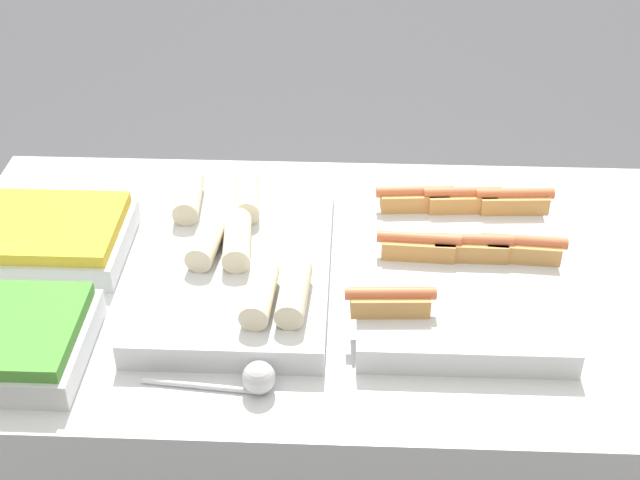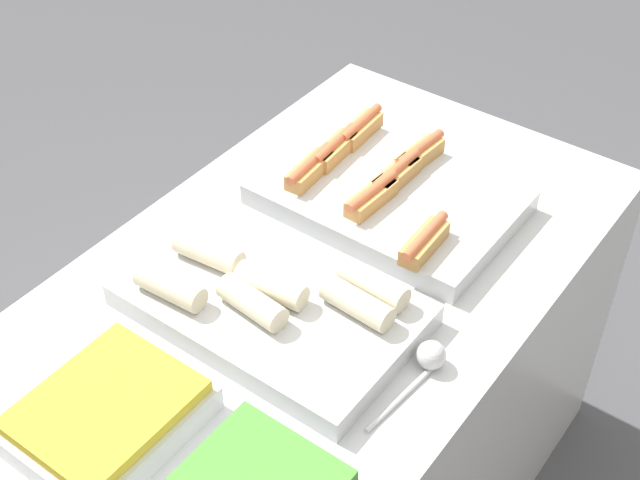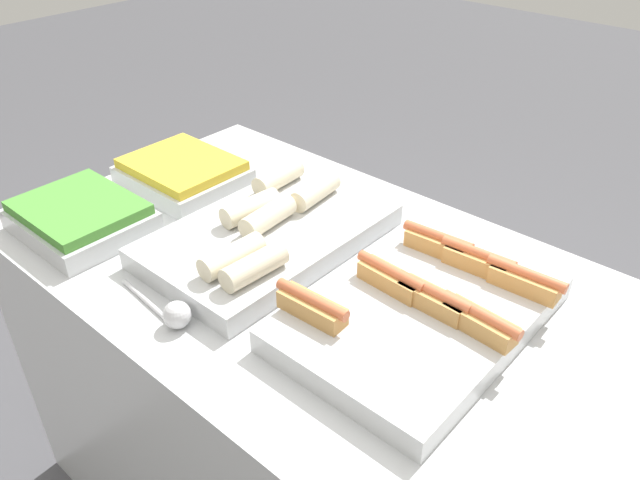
{
  "view_description": "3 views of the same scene",
  "coord_description": "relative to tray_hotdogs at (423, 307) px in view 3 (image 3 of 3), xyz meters",
  "views": [
    {
      "loc": [
        0.06,
        -1.34,
        1.89
      ],
      "look_at": [
        0.01,
        0.0,
        0.94
      ],
      "focal_mm": 50.0,
      "sensor_mm": 36.0,
      "label": 1
    },
    {
      "loc": [
        -1.05,
        -0.78,
        2.1
      ],
      "look_at": [
        0.01,
        0.0,
        0.94
      ],
      "focal_mm": 50.0,
      "sensor_mm": 36.0,
      "label": 2
    },
    {
      "loc": [
        0.72,
        -0.81,
        1.66
      ],
      "look_at": [
        0.01,
        0.0,
        0.94
      ],
      "focal_mm": 35.0,
      "sensor_mm": 36.0,
      "label": 3
    }
  ],
  "objects": [
    {
      "name": "tray_wraps",
      "position": [
        -0.41,
        -0.01,
        0.0
      ],
      "size": [
        0.34,
        0.55,
        0.1
      ],
      "color": "silver",
      "rests_on": "counter"
    },
    {
      "name": "tray_side_back",
      "position": [
        -0.78,
        0.04,
        0.0
      ],
      "size": [
        0.3,
        0.25,
        0.07
      ],
      "color": "silver",
      "rests_on": "counter"
    },
    {
      "name": "tray_hotdogs",
      "position": [
        0.0,
        0.0,
        0.0
      ],
      "size": [
        0.41,
        0.54,
        0.1
      ],
      "color": "silver",
      "rests_on": "counter"
    },
    {
      "name": "counter",
      "position": [
        -0.26,
        -0.01,
        -0.47
      ],
      "size": [
        1.44,
        0.85,
        0.86
      ],
      "color": "silver",
      "rests_on": "ground_plane"
    },
    {
      "name": "serving_spoon_near",
      "position": [
        -0.35,
        -0.32,
        -0.01
      ],
      "size": [
        0.22,
        0.05,
        0.05
      ],
      "color": "silver",
      "rests_on": "counter"
    },
    {
      "name": "tray_side_front",
      "position": [
        -0.78,
        -0.26,
        0.0
      ],
      "size": [
        0.3,
        0.25,
        0.07
      ],
      "color": "silver",
      "rests_on": "counter"
    }
  ]
}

